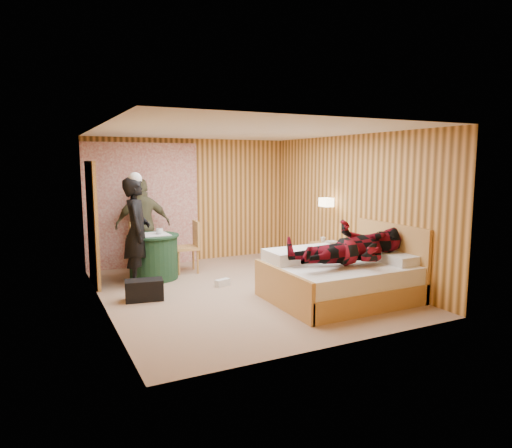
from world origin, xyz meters
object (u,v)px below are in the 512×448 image
bed (340,278)px  man_on_bed (352,237)px  chair_near (190,243)px  chair_far (143,242)px  woman_standing (137,232)px  man_at_table (143,225)px  wall_lamp (326,202)px  duffel_bag (144,290)px  nightstand (327,258)px  round_table (154,256)px

bed → man_on_bed: man_on_bed is taller
chair_near → chair_far: bearing=-118.8°
chair_far → woman_standing: bearing=-125.4°
bed → man_at_table: 3.89m
bed → man_on_bed: (0.03, -0.23, 0.66)m
wall_lamp → bed: wall_lamp is taller
man_on_bed → woman_standing: bearing=137.2°
wall_lamp → duffel_bag: size_ratio=0.48×
man_at_table → man_on_bed: 4.06m
bed → woman_standing: woman_standing is taller
man_at_table → chair_far: bearing=65.6°
duffel_bag → woman_standing: (0.11, 0.92, 0.74)m
wall_lamp → chair_far: 3.50m
wall_lamp → bed: bearing=-117.7°
bed → chair_near: 3.00m
bed → duffel_bag: 2.91m
duffel_bag → bed: bearing=-15.4°
chair_far → man_at_table: bearing=43.3°
chair_far → duffel_bag: size_ratio=1.70×
bed → nightstand: bearing=61.9°
duffel_bag → nightstand: bearing=12.8°
man_at_table → duffel_bag: bearing=81.3°
nightstand → duffel_bag: (-3.40, -0.19, -0.13)m
man_on_bed → man_at_table: bearing=123.2°
woman_standing → nightstand: bearing=-87.7°
woman_standing → man_on_bed: bearing=-118.1°
nightstand → woman_standing: size_ratio=0.32×
chair_near → duffel_bag: chair_near is taller
chair_near → bed: bearing=35.0°
round_table → duffel_bag: bearing=-110.3°
man_at_table → round_table: bearing=94.2°
nightstand → chair_near: size_ratio=0.61×
bed → chair_near: size_ratio=2.11×
nightstand → duffel_bag: bearing=-176.7°
bed → man_at_table: bearing=124.7°
round_table → man_at_table: 0.88m
chair_far → duffel_bag: chair_far is taller
nightstand → duffel_bag: nightstand is taller
woman_standing → man_on_bed: man_on_bed is taller
nightstand → chair_near: chair_near is taller
nightstand → chair_near: bearing=151.9°
woman_standing → man_at_table: (0.33, 1.03, -0.03)m
chair_near → man_at_table: 0.98m
chair_far → man_on_bed: size_ratio=0.53×
chair_near → man_on_bed: (1.49, -2.83, 0.42)m
nightstand → round_table: 3.12m
wall_lamp → man_at_table: man_at_table is taller
man_at_table → wall_lamp: bearing=155.4°
wall_lamp → woman_standing: size_ratio=0.15×
man_on_bed → bed: bearing=96.5°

